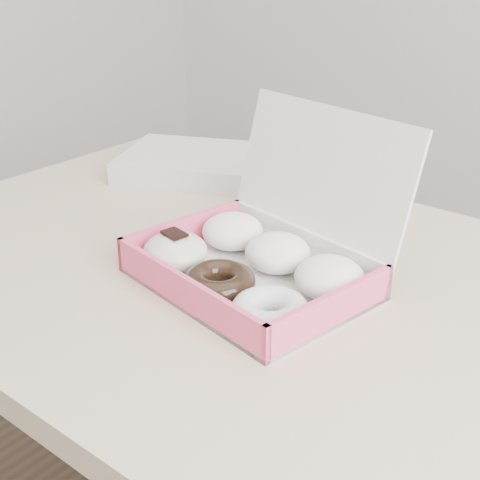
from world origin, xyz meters
The scene contains 3 objects.
table centered at (0.00, 0.00, 0.67)m, with size 1.20×0.80×0.75m.
donut_box centered at (0.06, -0.02, 0.79)m, with size 0.36×0.34×0.23m.
newspapers centered at (-0.33, 0.26, 0.77)m, with size 0.28×0.22×0.04m, color silver.
Camera 1 is at (0.57, -0.70, 1.21)m, focal length 50.00 mm.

